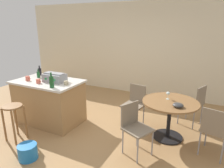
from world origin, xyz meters
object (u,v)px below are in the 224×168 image
at_px(cup_0, 38,81).
at_px(cup_4, 47,77).
at_px(wooden_stool, 14,115).
at_px(bottle_0, 38,74).
at_px(dining_table, 170,110).
at_px(serving_bowl, 178,105).
at_px(bottle_1, 52,82).
at_px(cup_2, 28,78).
at_px(bottle_2, 40,71).
at_px(kitchen_island, 49,101).
at_px(cup_1, 46,75).
at_px(wine_glass, 168,94).
at_px(folding_chair_left, 215,128).
at_px(toolbox, 55,77).
at_px(folding_chair_right, 195,102).
at_px(plastic_bucket, 28,152).
at_px(cup_3, 66,83).
at_px(folding_chair_near, 135,102).
at_px(folding_chair_far, 135,125).

xyz_separation_m(cup_0, cup_4, (-0.10, 0.33, 0.00)).
bearing_deg(wooden_stool, bottle_0, 107.68).
relative_size(dining_table, serving_bowl, 5.61).
height_order(wooden_stool, serving_bowl, serving_bowl).
bearing_deg(dining_table, serving_bowl, -52.83).
bearing_deg(bottle_1, cup_4, 141.53).
height_order(cup_0, cup_2, cup_2).
bearing_deg(bottle_2, cup_4, -25.69).
bearing_deg(kitchen_island, cup_1, 138.40).
bearing_deg(wine_glass, cup_1, -173.38).
distance_m(folding_chair_left, cup_0, 3.31).
xyz_separation_m(bottle_1, cup_4, (-0.54, 0.43, -0.07)).
bearing_deg(cup_1, kitchen_island, -41.60).
distance_m(wooden_stool, serving_bowl, 2.92).
distance_m(cup_1, cup_2, 0.43).
bearing_deg(toolbox, bottle_1, -56.02).
xyz_separation_m(wooden_stool, folding_chair_right, (2.89, 2.05, 0.03)).
xyz_separation_m(bottle_1, cup_0, (-0.44, 0.09, -0.07)).
bearing_deg(serving_bowl, folding_chair_right, 77.61).
relative_size(toolbox, bottle_0, 2.48).
relative_size(dining_table, bottle_1, 3.48).
distance_m(folding_chair_right, bottle_0, 3.41).
relative_size(kitchen_island, bottle_2, 6.34).
distance_m(kitchen_island, bottle_2, 0.80).
bearing_deg(folding_chair_left, dining_table, 160.21).
distance_m(dining_table, folding_chair_right, 0.81).
distance_m(dining_table, bottle_0, 2.88).
height_order(dining_table, cup_2, cup_2).
height_order(bottle_0, plastic_bucket, bottle_0).
bearing_deg(bottle_0, kitchen_island, -17.48).
xyz_separation_m(folding_chair_right, cup_3, (-2.29, -1.26, 0.44)).
bearing_deg(toolbox, folding_chair_right, 23.95).
bearing_deg(bottle_1, folding_chair_left, 10.37).
distance_m(kitchen_island, folding_chair_near, 1.84).
bearing_deg(folding_chair_far, dining_table, 60.31).
bearing_deg(cup_0, serving_bowl, 10.20).
xyz_separation_m(kitchen_island, plastic_bucket, (0.60, -1.17, -0.34)).
xyz_separation_m(bottle_1, serving_bowl, (2.22, 0.57, -0.27)).
distance_m(dining_table, bottle_1, 2.25).
bearing_deg(toolbox, wooden_stool, -105.54).
relative_size(folding_chair_near, folding_chair_right, 0.98).
height_order(kitchen_island, folding_chair_far, kitchen_island).
bearing_deg(bottle_2, serving_bowl, -0.70).
relative_size(toolbox, serving_bowl, 2.52).
xyz_separation_m(cup_1, cup_4, (0.15, -0.13, -0.00)).
distance_m(kitchen_island, cup_1, 0.63).
xyz_separation_m(folding_chair_left, cup_3, (-2.68, -0.26, 0.46)).
xyz_separation_m(kitchen_island, cup_4, (-0.13, 0.11, 0.51)).
bearing_deg(plastic_bucket, bottle_1, 102.22).
bearing_deg(dining_table, folding_chair_left, -19.79).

